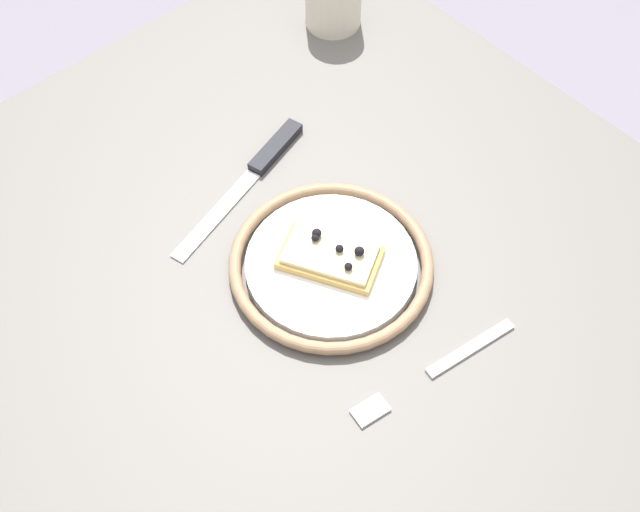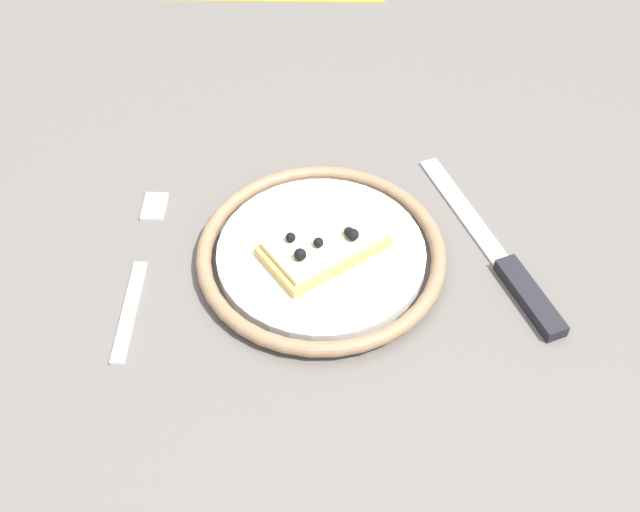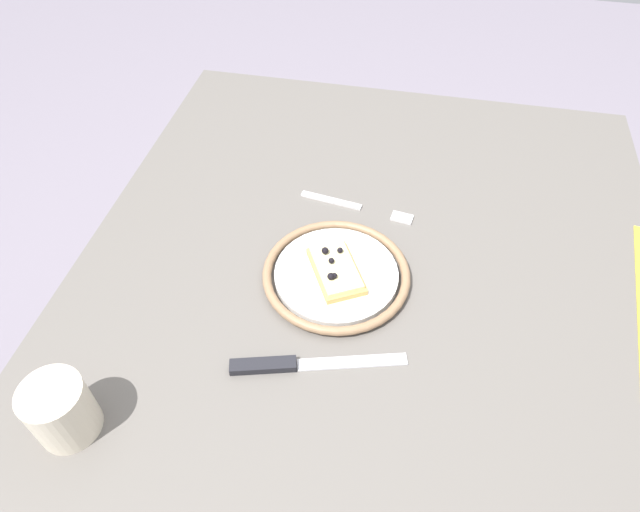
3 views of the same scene
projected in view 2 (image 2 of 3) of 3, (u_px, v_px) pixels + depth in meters
dining_table at (277, 283)px, 0.84m from camera, size 1.03×0.92×0.76m
plate at (321, 254)px, 0.74m from camera, size 0.23×0.23×0.02m
pizza_slice_near at (324, 245)px, 0.73m from camera, size 0.13×0.11×0.03m
knife at (510, 271)px, 0.73m from camera, size 0.08×0.24×0.01m
fork at (140, 269)px, 0.74m from camera, size 0.05×0.20×0.00m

